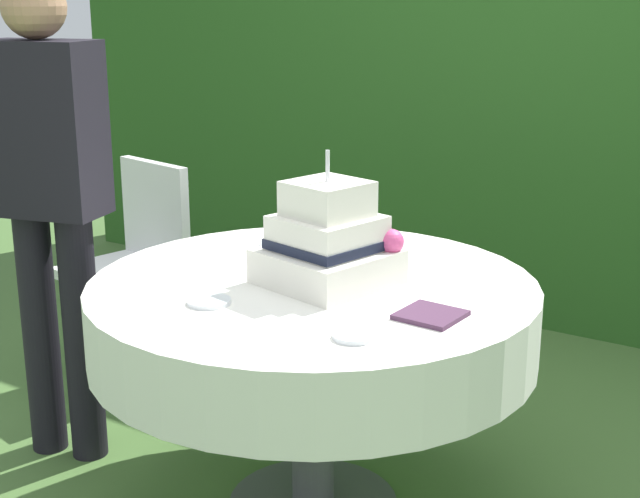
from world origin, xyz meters
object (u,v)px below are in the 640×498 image
Objects in this scene: serving_plate_left at (354,336)px; garden_chair at (137,251)px; wedding_cake at (328,244)px; standing_person at (49,190)px; serving_plate_far at (209,301)px; cake_table at (313,319)px; serving_plate_near at (280,245)px; napkin_stack at (431,315)px.

serving_plate_left is 0.12× the size of garden_chair.
standing_person reaches higher than wedding_cake.
standing_person reaches higher than serving_plate_left.
standing_person is at bearing 169.22° from serving_plate_far.
cake_table is 11.04× the size of serving_plate_far.
cake_table is 9.46× the size of serving_plate_near.
garden_chair is at bearing 159.92° from wedding_cake.
serving_plate_near is 0.90× the size of napkin_stack.
garden_chair reaches higher than serving_plate_left.
napkin_stack is at bearing 3.37° from standing_person.
garden_chair is at bearing 111.02° from standing_person.
serving_plate_left is (0.63, -0.57, 0.00)m from serving_plate_near.
wedding_cake is at bearing -35.05° from serving_plate_near.
wedding_cake is 0.39m from serving_plate_far.
garden_chair is (-1.47, 0.77, -0.20)m from serving_plate_left.
cake_table is 0.36m from serving_plate_far.
serving_plate_far is 0.59m from napkin_stack.
cake_table is at bearing 10.08° from standing_person.
serving_plate_near is at bearing 34.17° from standing_person.
garden_chair is at bearing 158.56° from cake_table.
cake_table is at bearing -40.55° from serving_plate_near.
wedding_cake is (0.04, 0.01, 0.23)m from cake_table.
serving_plate_near is at bearing 154.73° from napkin_stack.
garden_chair is (-0.85, 0.20, -0.20)m from serving_plate_near.
cake_table is 0.24m from wedding_cake.
napkin_stack is at bearing -25.27° from serving_plate_near.
napkin_stack is at bearing 68.92° from serving_plate_left.
serving_plate_far and serving_plate_left have the same top height.
standing_person is (-0.61, -0.42, 0.19)m from serving_plate_near.
cake_table is at bearing -21.44° from garden_chair.
serving_plate_far is 0.77× the size of napkin_stack.
standing_person is at bearing -169.51° from wedding_cake.
standing_person reaches higher than serving_plate_far.
garden_chair is (-1.02, 0.76, -0.20)m from serving_plate_far.
serving_plate_far and napkin_stack have the same top height.
cake_table is 12.37× the size of serving_plate_left.
serving_plate_left is at bearing -27.48° from garden_chair.
serving_plate_far is at bearing -117.91° from wedding_cake.
standing_person reaches higher than napkin_stack.
napkin_stack is at bearing -14.74° from wedding_cake.
garden_chair is (-1.19, 0.43, -0.31)m from wedding_cake.
serving_plate_far is (-0.13, -0.31, 0.12)m from cake_table.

